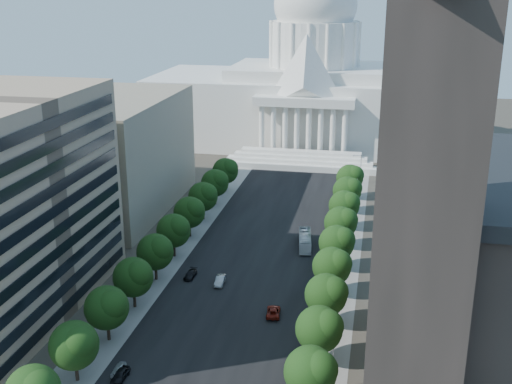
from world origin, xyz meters
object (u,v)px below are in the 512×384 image
Objects in this scene: car_silver at (220,280)px; car_red at (273,312)px; car_dark_b at (190,275)px; car_parked at (118,370)px; car_dark_a at (120,375)px; city_bus at (305,240)px.

car_silver reaches higher than car_red.
car_silver is 1.05× the size of car_dark_b.
car_silver is at bearing 77.76° from car_parked.
car_red is (19.85, 24.38, -0.03)m from car_dark_a.
city_bus reaches higher than car_parked.
car_parked is (-0.96, 1.49, -0.12)m from car_dark_a.
car_red reaches higher than car_parked.
car_parked is 0.33× the size of city_bus.
car_dark_b is at bearing -38.20° from car_red.
car_silver is 0.93× the size of car_red.
car_red is 0.45× the size of city_bus.
car_silver reaches higher than car_parked.
car_dark_b is at bearing 162.83° from car_silver.
city_bus is (21.60, 57.41, 0.84)m from car_dark_a.
car_dark_a is 31.44m from car_red.
car_red is (12.80, -10.54, -0.08)m from car_silver.
car_red is at bearing -42.25° from car_silver.
city_bus is (1.75, 33.03, 0.88)m from car_red.
car_dark_a reaches higher than car_dark_b.
city_bus reaches higher than car_dark_a.
car_silver reaches higher than car_dark_a.
car_parked is (-20.81, -22.89, -0.09)m from car_red.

